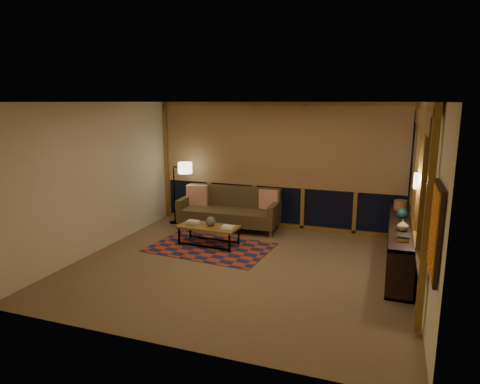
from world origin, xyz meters
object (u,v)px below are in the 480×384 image
(sofa, at_px, (229,209))
(bookshelf, at_px, (400,244))
(coffee_table, at_px, (209,235))
(floor_lamp, at_px, (174,192))

(sofa, bearing_deg, bookshelf, -18.09)
(coffee_table, bearing_deg, floor_lamp, 142.03)
(sofa, relative_size, bookshelf, 0.72)
(sofa, xyz_separation_m, bookshelf, (3.46, -1.00, -0.07))
(coffee_table, xyz_separation_m, floor_lamp, (-1.35, 1.16, 0.52))
(coffee_table, relative_size, bookshelf, 0.39)
(floor_lamp, xyz_separation_m, bookshelf, (4.79, -1.01, -0.34))
(coffee_table, distance_m, bookshelf, 3.44)
(sofa, xyz_separation_m, floor_lamp, (-1.32, 0.01, 0.27))
(floor_lamp, relative_size, bookshelf, 0.48)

